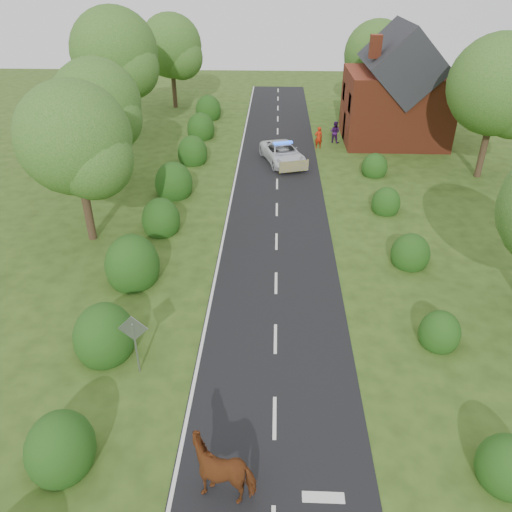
{
  "coord_description": "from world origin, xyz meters",
  "views": [
    {
      "loc": [
        -0.15,
        -11.45,
        13.08
      ],
      "look_at": [
        -0.95,
        8.28,
        1.3
      ],
      "focal_mm": 35.0,
      "sensor_mm": 36.0,
      "label": 1
    }
  ],
  "objects_px": {
    "police_van": "(283,153)",
    "pedestrian_purple": "(335,132)",
    "cow": "(224,468)",
    "pedestrian_red": "(319,138)",
    "road_sign": "(134,336)"
  },
  "relations": [
    {
      "from": "road_sign",
      "to": "pedestrian_red",
      "type": "height_order",
      "value": "road_sign"
    },
    {
      "from": "police_van",
      "to": "pedestrian_purple",
      "type": "xyz_separation_m",
      "value": [
        4.31,
        4.97,
        0.15
      ]
    },
    {
      "from": "road_sign",
      "to": "police_van",
      "type": "bearing_deg",
      "value": 76.36
    },
    {
      "from": "road_sign",
      "to": "pedestrian_red",
      "type": "bearing_deg",
      "value": 72.15
    },
    {
      "from": "pedestrian_red",
      "to": "pedestrian_purple",
      "type": "distance_m",
      "value": 2.09
    },
    {
      "from": "road_sign",
      "to": "police_van",
      "type": "height_order",
      "value": "road_sign"
    },
    {
      "from": "pedestrian_red",
      "to": "road_sign",
      "type": "bearing_deg",
      "value": 61.02
    },
    {
      "from": "cow",
      "to": "pedestrian_red",
      "type": "height_order",
      "value": "pedestrian_red"
    },
    {
      "from": "cow",
      "to": "police_van",
      "type": "height_order",
      "value": "cow"
    },
    {
      "from": "cow",
      "to": "pedestrian_red",
      "type": "bearing_deg",
      "value": 177.41
    },
    {
      "from": "cow",
      "to": "pedestrian_red",
      "type": "xyz_separation_m",
      "value": [
        4.66,
        30.18,
        0.06
      ]
    },
    {
      "from": "police_van",
      "to": "pedestrian_purple",
      "type": "distance_m",
      "value": 6.58
    },
    {
      "from": "road_sign",
      "to": "pedestrian_purple",
      "type": "height_order",
      "value": "road_sign"
    },
    {
      "from": "road_sign",
      "to": "cow",
      "type": "distance_m",
      "value": 5.86
    },
    {
      "from": "police_van",
      "to": "pedestrian_red",
      "type": "xyz_separation_m",
      "value": [
        2.87,
        3.45,
        0.14
      ]
    }
  ]
}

